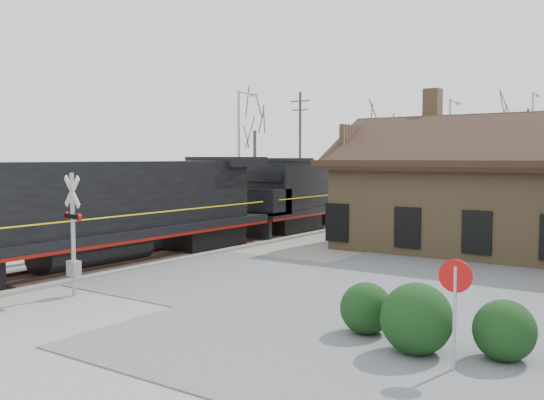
{
  "coord_description": "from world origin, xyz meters",
  "views": [
    {
      "loc": [
        19.24,
        -17.04,
        4.35
      ],
      "look_at": [
        1.03,
        9.0,
        2.13
      ],
      "focal_mm": 40.0,
      "sensor_mm": 36.0,
      "label": 1
    }
  ],
  "objects": [
    {
      "name": "streetlight_a",
      "position": [
        -6.15,
        15.48,
        4.98
      ],
      "size": [
        0.25,
        2.04,
        8.88
      ],
      "color": "#A5A8AD",
      "rests_on": "ground"
    },
    {
      "name": "ground",
      "position": [
        0.0,
        0.0,
        0.0
      ],
      "size": [
        140.0,
        140.0,
        0.0
      ],
      "primitive_type": "plane",
      "color": "#A29D93",
      "rests_on": "ground"
    },
    {
      "name": "crossbuck_near",
      "position": [
        3.31,
        -5.16,
        1.83
      ],
      "size": [
        1.1,
        0.32,
        3.88
      ],
      "rotation": [
        0.0,
        0.0,
        -0.2
      ],
      "color": "#A5A8AD",
      "rests_on": "ground"
    },
    {
      "name": "crossbuck_far",
      "position": [
        -6.22,
        5.06,
        1.91
      ],
      "size": [
        1.1,
        0.52,
        4.08
      ],
      "rotation": [
        0.0,
        0.0,
        3.54
      ],
      "color": "#A5A8AD",
      "rests_on": "ground"
    },
    {
      "name": "track_main",
      "position": [
        0.0,
        15.0,
        0.07
      ],
      "size": [
        3.4,
        90.0,
        0.24
      ],
      "color": "#A29D93",
      "rests_on": "ground"
    },
    {
      "name": "streetlight_c",
      "position": [
        8.57,
        34.17,
        5.3
      ],
      "size": [
        0.25,
        2.04,
        9.52
      ],
      "color": "#A5A8AD",
      "rests_on": "ground"
    },
    {
      "name": "tree_a",
      "position": [
        -16.37,
        30.91,
        8.19
      ],
      "size": [
        4.7,
        4.7,
        11.5
      ],
      "color": "#382D23",
      "rests_on": "ground"
    },
    {
      "name": "track_siding",
      "position": [
        -4.5,
        15.0,
        0.07
      ],
      "size": [
        3.4,
        90.0,
        0.24
      ],
      "color": "#A29D93",
      "rests_on": "ground"
    },
    {
      "name": "locomotive_lead",
      "position": [
        0.0,
        -2.41,
        2.31
      ],
      "size": [
        2.95,
        19.78,
        4.39
      ],
      "color": "black",
      "rests_on": "ground"
    },
    {
      "name": "hedge_c",
      "position": [
        16.04,
        -3.78,
        0.66
      ],
      "size": [
        1.33,
        1.33,
        1.33
      ],
      "primitive_type": "sphere",
      "color": "black",
      "rests_on": "ground"
    },
    {
      "name": "hedge_a",
      "position": [
        12.72,
        -3.66,
        0.64
      ],
      "size": [
        1.29,
        1.29,
        1.29
      ],
      "primitive_type": "sphere",
      "color": "black",
      "rests_on": "ground"
    },
    {
      "name": "road",
      "position": [
        0.0,
        0.0,
        0.01
      ],
      "size": [
        60.0,
        9.0,
        0.03
      ],
      "primitive_type": "cube",
      "color": "#59595E",
      "rests_on": "ground"
    },
    {
      "name": "utility_pole_a",
      "position": [
        -10.36,
        29.74,
        5.37
      ],
      "size": [
        2.0,
        0.24,
        10.28
      ],
      "color": "#382D23",
      "rests_on": "ground"
    },
    {
      "name": "streetlight_b",
      "position": [
        5.31,
        24.34,
        4.72
      ],
      "size": [
        0.25,
        2.04,
        8.38
      ],
      "color": "#A5A8AD",
      "rests_on": "ground"
    },
    {
      "name": "utility_pole_b",
      "position": [
        5.63,
        46.11,
        4.79
      ],
      "size": [
        2.0,
        0.24,
        9.15
      ],
      "color": "#382D23",
      "rests_on": "ground"
    },
    {
      "name": "do_not_enter_sign",
      "position": [
        15.36,
        -5.01,
        1.6
      ],
      "size": [
        0.69,
        0.08,
        2.31
      ],
      "rotation": [
        0.0,
        0.0,
        0.05
      ],
      "color": "#A5A8AD",
      "rests_on": "ground"
    },
    {
      "name": "hedge_b",
      "position": [
        14.32,
        -4.43,
        0.8
      ],
      "size": [
        1.6,
        1.6,
        1.6
      ],
      "primitive_type": "sphere",
      "color": "black",
      "rests_on": "ground"
    },
    {
      "name": "tree_b",
      "position": [
        -6.55,
        38.29,
        7.07
      ],
      "size": [
        4.06,
        4.06,
        9.94
      ],
      "color": "#382D23",
      "rests_on": "ground"
    },
    {
      "name": "depot",
      "position": [
        11.99,
        12.0,
        2.41
      ],
      "size": [
        15.2,
        9.31,
        7.9
      ],
      "color": "olive",
      "rests_on": "ground"
    },
    {
      "name": "locomotive_trailing",
      "position": [
        0.0,
        17.65,
        2.31
      ],
      "size": [
        2.95,
        19.78,
        4.15
      ],
      "color": "black",
      "rests_on": "ground"
    },
    {
      "name": "tree_c",
      "position": [
        3.51,
        47.59,
        8.14
      ],
      "size": [
        4.66,
        4.66,
        11.43
      ],
      "color": "#382D23",
      "rests_on": "ground"
    }
  ]
}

